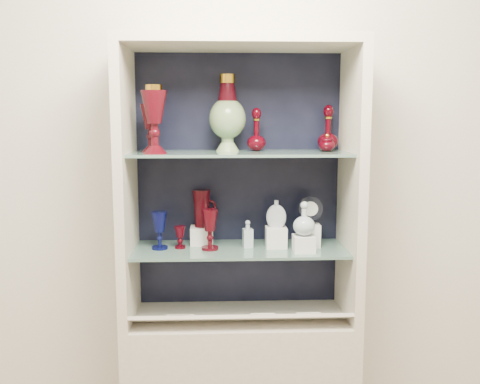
{
  "coord_description": "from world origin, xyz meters",
  "views": [
    {
      "loc": [
        -0.09,
        -0.73,
        1.63
      ],
      "look_at": [
        0.0,
        1.53,
        1.3
      ],
      "focal_mm": 40.0,
      "sensor_mm": 36.0,
      "label": 1
    }
  ],
  "objects_px": {
    "lidded_bowl": "(327,142)",
    "cameo_medallion": "(311,210)",
    "ruby_pitcher": "(202,208)",
    "clear_square_bottle": "(248,234)",
    "pedestal_lamp_right": "(151,126)",
    "cobalt_goblet": "(159,230)",
    "enamel_urn": "(227,113)",
    "clear_round_decanter": "(304,219)",
    "ruby_goblet_tall": "(210,230)",
    "ruby_decanter_b": "(328,126)",
    "ruby_decanter_a": "(256,127)",
    "pedestal_lamp_left": "(154,119)",
    "flat_flask": "(276,213)",
    "ruby_goblet_small": "(180,237)"
  },
  "relations": [
    {
      "from": "ruby_decanter_b",
      "to": "ruby_goblet_tall",
      "type": "xyz_separation_m",
      "value": [
        -0.53,
        -0.11,
        -0.44
      ]
    },
    {
      "from": "ruby_goblet_tall",
      "to": "ruby_pitcher",
      "type": "relative_size",
      "value": 1.06
    },
    {
      "from": "ruby_pitcher",
      "to": "clear_square_bottle",
      "type": "relative_size",
      "value": 1.38
    },
    {
      "from": "ruby_decanter_a",
      "to": "ruby_goblet_tall",
      "type": "relative_size",
      "value": 1.19
    },
    {
      "from": "ruby_goblet_small",
      "to": "clear_square_bottle",
      "type": "distance_m",
      "value": 0.3
    },
    {
      "from": "enamel_urn",
      "to": "clear_square_bottle",
      "type": "xyz_separation_m",
      "value": [
        0.09,
        -0.05,
        -0.52
      ]
    },
    {
      "from": "ruby_decanter_a",
      "to": "clear_square_bottle",
      "type": "xyz_separation_m",
      "value": [
        -0.04,
        -0.04,
        -0.46
      ]
    },
    {
      "from": "pedestal_lamp_left",
      "to": "cobalt_goblet",
      "type": "relative_size",
      "value": 1.69
    },
    {
      "from": "pedestal_lamp_right",
      "to": "ruby_decanter_a",
      "type": "xyz_separation_m",
      "value": [
        0.45,
        0.04,
        -0.01
      ]
    },
    {
      "from": "cobalt_goblet",
      "to": "flat_flask",
      "type": "xyz_separation_m",
      "value": [
        0.51,
        0.01,
        0.07
      ]
    },
    {
      "from": "ruby_decanter_b",
      "to": "flat_flask",
      "type": "xyz_separation_m",
      "value": [
        -0.24,
        -0.09,
        -0.37
      ]
    },
    {
      "from": "lidded_bowl",
      "to": "clear_square_bottle",
      "type": "relative_size",
      "value": 0.65
    },
    {
      "from": "ruby_decanter_a",
      "to": "lidded_bowl",
      "type": "distance_m",
      "value": 0.31
    },
    {
      "from": "flat_flask",
      "to": "cobalt_goblet",
      "type": "bearing_deg",
      "value": -166.46
    },
    {
      "from": "ruby_decanter_a",
      "to": "cobalt_goblet",
      "type": "relative_size",
      "value": 1.28
    },
    {
      "from": "ruby_decanter_b",
      "to": "ruby_goblet_small",
      "type": "relative_size",
      "value": 2.17
    },
    {
      "from": "ruby_decanter_a",
      "to": "ruby_decanter_b",
      "type": "xyz_separation_m",
      "value": [
        0.32,
        0.04,
        0.0
      ]
    },
    {
      "from": "ruby_pitcher",
      "to": "enamel_urn",
      "type": "bearing_deg",
      "value": -29.99
    },
    {
      "from": "ruby_decanter_b",
      "to": "ruby_pitcher",
      "type": "xyz_separation_m",
      "value": [
        -0.56,
        -0.02,
        -0.36
      ]
    },
    {
      "from": "enamel_urn",
      "to": "clear_square_bottle",
      "type": "distance_m",
      "value": 0.53
    },
    {
      "from": "ruby_pitcher",
      "to": "clear_square_bottle",
      "type": "height_order",
      "value": "ruby_pitcher"
    },
    {
      "from": "cobalt_goblet",
      "to": "clear_round_decanter",
      "type": "height_order",
      "value": "clear_round_decanter"
    },
    {
      "from": "lidded_bowl",
      "to": "ruby_goblet_tall",
      "type": "bearing_deg",
      "value": -176.39
    },
    {
      "from": "clear_square_bottle",
      "to": "ruby_pitcher",
      "type": "bearing_deg",
      "value": 162.29
    },
    {
      "from": "pedestal_lamp_left",
      "to": "ruby_goblet_tall",
      "type": "relative_size",
      "value": 1.57
    },
    {
      "from": "cobalt_goblet",
      "to": "cameo_medallion",
      "type": "xyz_separation_m",
      "value": [
        0.66,
        0.02,
        0.08
      ]
    },
    {
      "from": "pedestal_lamp_left",
      "to": "flat_flask",
      "type": "xyz_separation_m",
      "value": [
        0.51,
        0.09,
        -0.41
      ]
    },
    {
      "from": "cameo_medallion",
      "to": "ruby_goblet_tall",
      "type": "bearing_deg",
      "value": -158.56
    },
    {
      "from": "cobalt_goblet",
      "to": "clear_round_decanter",
      "type": "distance_m",
      "value": 0.62
    },
    {
      "from": "enamel_urn",
      "to": "pedestal_lamp_right",
      "type": "bearing_deg",
      "value": -172.08
    },
    {
      "from": "ruby_goblet_small",
      "to": "cameo_medallion",
      "type": "height_order",
      "value": "cameo_medallion"
    },
    {
      "from": "pedestal_lamp_right",
      "to": "clear_square_bottle",
      "type": "distance_m",
      "value": 0.63
    },
    {
      "from": "pedestal_lamp_left",
      "to": "lidded_bowl",
      "type": "height_order",
      "value": "pedestal_lamp_left"
    },
    {
      "from": "pedestal_lamp_right",
      "to": "cobalt_goblet",
      "type": "bearing_deg",
      "value": -27.32
    },
    {
      "from": "enamel_urn",
      "to": "clear_square_bottle",
      "type": "relative_size",
      "value": 2.72
    },
    {
      "from": "clear_square_bottle",
      "to": "enamel_urn",
      "type": "bearing_deg",
      "value": 151.96
    },
    {
      "from": "clear_round_decanter",
      "to": "cameo_medallion",
      "type": "height_order",
      "value": "cameo_medallion"
    },
    {
      "from": "enamel_urn",
      "to": "clear_round_decanter",
      "type": "bearing_deg",
      "value": -22.77
    },
    {
      "from": "pedestal_lamp_right",
      "to": "cobalt_goblet",
      "type": "relative_size",
      "value": 1.35
    },
    {
      "from": "enamel_urn",
      "to": "ruby_decanter_a",
      "type": "distance_m",
      "value": 0.14
    },
    {
      "from": "cameo_medallion",
      "to": "ruby_decanter_a",
      "type": "bearing_deg",
      "value": -171.9
    },
    {
      "from": "enamel_urn",
      "to": "ruby_decanter_b",
      "type": "height_order",
      "value": "enamel_urn"
    },
    {
      "from": "ruby_goblet_small",
      "to": "cobalt_goblet",
      "type": "bearing_deg",
      "value": -174.66
    },
    {
      "from": "ruby_goblet_tall",
      "to": "cameo_medallion",
      "type": "height_order",
      "value": "cameo_medallion"
    },
    {
      "from": "lidded_bowl",
      "to": "cameo_medallion",
      "type": "bearing_deg",
      "value": 171.09
    },
    {
      "from": "pedestal_lamp_right",
      "to": "ruby_goblet_tall",
      "type": "relative_size",
      "value": 1.25
    },
    {
      "from": "lidded_bowl",
      "to": "flat_flask",
      "type": "height_order",
      "value": "lidded_bowl"
    },
    {
      "from": "flat_flask",
      "to": "pedestal_lamp_left",
      "type": "bearing_deg",
      "value": -157.42
    },
    {
      "from": "ruby_pitcher",
      "to": "flat_flask",
      "type": "relative_size",
      "value": 1.36
    },
    {
      "from": "ruby_goblet_small",
      "to": "flat_flask",
      "type": "height_order",
      "value": "flat_flask"
    }
  ]
}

